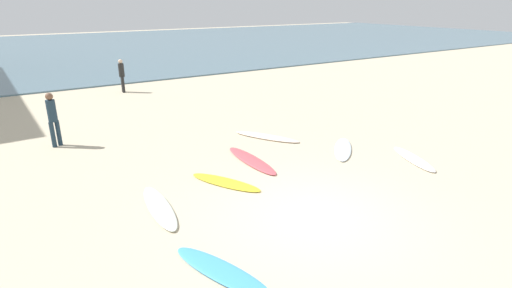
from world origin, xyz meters
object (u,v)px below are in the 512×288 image
surfboard_1 (343,149)px  surfboard_4 (225,182)px  surfboard_0 (267,137)px  surfboard_3 (159,207)px  beachgoer_near (122,74)px  beachgoer_mid (53,117)px  surfboard_5 (413,159)px  surfboard_2 (251,160)px  surfboard_6 (222,271)px

surfboard_1 → surfboard_4: size_ratio=1.04×
surfboard_1 → surfboard_4: (-4.32, -0.17, -0.00)m
surfboard_0 → surfboard_3: 5.62m
beachgoer_near → beachgoer_mid: beachgoer_mid is taller
surfboard_1 → surfboard_4: surfboard_1 is taller
surfboard_4 → surfboard_5: size_ratio=1.01×
surfboard_0 → surfboard_1: surfboard_0 is taller
surfboard_0 → surfboard_4: bearing=10.5°
surfboard_2 → surfboard_6: 5.15m
surfboard_5 → beachgoer_mid: bearing=-17.5°
surfboard_2 → surfboard_4: 1.65m
surfboard_3 → surfboard_5: bearing=-4.0°
surfboard_3 → surfboard_5: surfboard_3 is taller
surfboard_4 → beachgoer_mid: beachgoer_mid is taller
surfboard_5 → surfboard_6: size_ratio=0.94×
surfboard_1 → surfboard_2: bearing=-149.0°
surfboard_6 → surfboard_2: bearing=-146.9°
surfboard_2 → surfboard_5: size_ratio=1.21×
surfboard_1 → surfboard_3: (-6.23, -0.54, 0.01)m
surfboard_4 → beachgoer_near: size_ratio=1.24×
beachgoer_near → beachgoer_mid: 8.14m
surfboard_5 → surfboard_6: 7.45m
surfboard_1 → surfboard_6: (-6.10, -3.33, 0.00)m
surfboard_3 → surfboard_1: bearing=10.2°
surfboard_2 → beachgoer_near: beachgoer_near is taller
surfboard_6 → beachgoer_mid: bearing=-99.4°
beachgoer_near → beachgoer_mid: (-4.04, -7.07, 0.05)m
surfboard_3 → beachgoer_near: 13.17m
surfboard_2 → surfboard_6: size_ratio=1.14×
beachgoer_near → surfboard_1: bearing=22.5°
surfboard_2 → surfboard_1: bearing=166.7°
beachgoer_mid → surfboard_4: bearing=96.3°
surfboard_2 → surfboard_4: (-1.36, -0.92, -0.00)m
surfboard_3 → beachgoer_near: (2.67, 12.87, 0.89)m
surfboard_2 → surfboard_5: bearing=149.9°
surfboard_1 → surfboard_2: (-2.96, 0.75, 0.00)m
surfboard_0 → surfboard_6: (-4.72, -5.63, -0.00)m
surfboard_0 → surfboard_5: bearing=92.9°
surfboard_1 → surfboard_2: 3.05m
surfboard_0 → surfboard_3: (-4.85, -2.84, 0.00)m
surfboard_1 → surfboard_6: bearing=-106.1°
surfboard_2 → surfboard_5: 4.83m
surfboard_3 → beachgoer_near: bearing=83.5°
surfboard_1 → surfboard_5: (1.18, -1.74, 0.00)m
surfboard_6 → beachgoer_mid: (-1.49, 8.59, 0.95)m
beachgoer_mid → surfboard_0: bearing=129.8°
surfboard_0 → surfboard_4: 3.84m
surfboard_2 → surfboard_4: surfboard_2 is taller
surfboard_2 → beachgoer_mid: bearing=-43.2°
surfboard_5 → beachgoer_near: bearing=-50.3°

